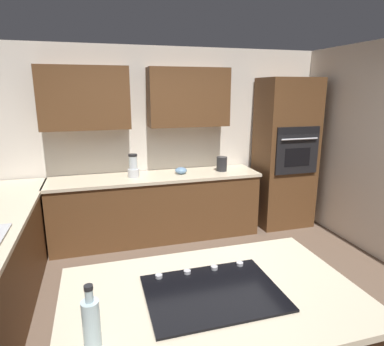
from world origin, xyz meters
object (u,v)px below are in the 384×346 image
(kettle, at_px, (222,164))
(wall_oven, at_px, (285,154))
(mixing_bowl, at_px, (181,171))
(oil_bottle, at_px, (91,323))
(blender, at_px, (133,167))
(cooktop, at_px, (213,292))

(kettle, bearing_deg, wall_oven, 179.15)
(mixing_bowl, distance_m, oil_bottle, 3.22)
(blender, xyz_separation_m, kettle, (-1.25, 0.00, -0.03))
(cooktop, height_order, kettle, kettle)
(blender, bearing_deg, oil_bottle, 80.05)
(blender, distance_m, mixing_bowl, 0.66)
(wall_oven, bearing_deg, oil_bottle, 47.05)
(wall_oven, distance_m, mixing_bowl, 1.61)
(mixing_bowl, xyz_separation_m, kettle, (-0.60, 0.00, 0.06))
(wall_oven, distance_m, oil_bottle, 4.07)
(blender, bearing_deg, cooktop, 92.76)
(blender, height_order, mixing_bowl, blender)
(blender, distance_m, kettle, 1.25)
(mixing_bowl, bearing_deg, oil_bottle, 68.58)
(blender, relative_size, mixing_bowl, 1.89)
(cooktop, bearing_deg, kettle, -112.04)
(cooktop, height_order, blender, blender)
(wall_oven, bearing_deg, cooktop, 52.36)
(cooktop, relative_size, blender, 2.46)
(mixing_bowl, bearing_deg, cooktop, 79.39)
(kettle, xyz_separation_m, oil_bottle, (1.78, 3.00, 0.03))
(mixing_bowl, bearing_deg, wall_oven, 179.47)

